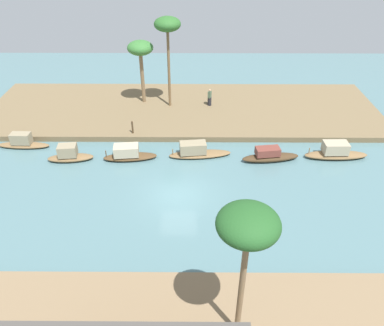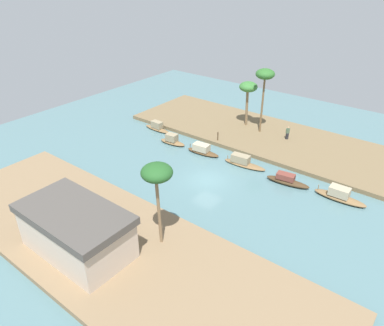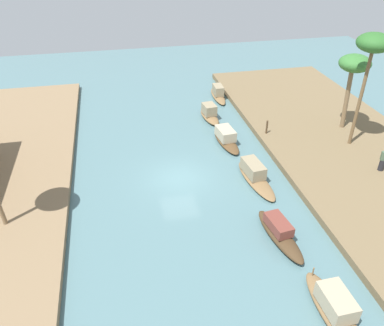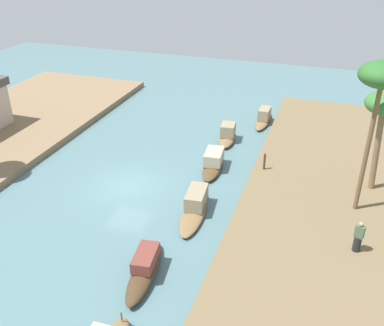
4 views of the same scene
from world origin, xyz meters
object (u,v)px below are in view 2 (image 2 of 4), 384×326
(mooring_post, at_px, (218,136))
(palm_tree_left_far, at_px, (248,88))
(sampan_foreground, at_px, (340,195))
(riverside_building, at_px, (76,230))
(sampan_midstream, at_px, (243,162))
(person_on_near_bank, at_px, (287,134))
(palm_tree_left_near, at_px, (265,76))
(palm_tree_right_tall, at_px, (157,175))
(sampan_upstream_small, at_px, (157,127))
(sampan_with_red_awning, at_px, (172,140))
(sampan_downstream_large, at_px, (287,180))
(sampan_with_tall_canopy, at_px, (202,150))

(mooring_post, bearing_deg, palm_tree_left_far, -92.12)
(sampan_foreground, relative_size, riverside_building, 0.56)
(sampan_midstream, bearing_deg, person_on_near_bank, -104.49)
(mooring_post, relative_size, palm_tree_left_near, 0.13)
(person_on_near_bank, height_order, palm_tree_left_near, palm_tree_left_near)
(palm_tree_left_near, bearing_deg, person_on_near_bank, -179.20)
(palm_tree_right_tall, distance_m, riverside_building, 7.47)
(sampan_upstream_small, distance_m, riverside_building, 23.86)
(sampan_with_red_awning, height_order, palm_tree_left_far, palm_tree_left_far)
(palm_tree_right_tall, relative_size, riverside_building, 0.80)
(palm_tree_left_far, height_order, riverside_building, palm_tree_left_far)
(person_on_near_bank, bearing_deg, palm_tree_right_tall, 24.11)
(sampan_foreground, xyz_separation_m, palm_tree_left_near, (13.08, -8.50, 7.20))
(sampan_midstream, xyz_separation_m, palm_tree_right_tall, (-1.67, 15.22, 6.15))
(sampan_midstream, distance_m, palm_tree_right_tall, 16.51)
(mooring_post, bearing_deg, palm_tree_left_near, -116.75)
(sampan_midstream, height_order, mooring_post, mooring_post)
(sampan_midstream, height_order, palm_tree_right_tall, palm_tree_right_tall)
(palm_tree_right_tall, bearing_deg, sampan_foreground, -120.56)
(sampan_with_red_awning, bearing_deg, person_on_near_bank, -146.10)
(palm_tree_left_far, bearing_deg, palm_tree_left_near, 163.74)
(sampan_upstream_small, bearing_deg, sampan_midstream, 176.27)
(sampan_midstream, distance_m, palm_tree_left_near, 11.34)
(sampan_downstream_large, bearing_deg, riverside_building, 59.48)
(sampan_foreground, bearing_deg, sampan_with_red_awning, 0.17)
(sampan_foreground, height_order, palm_tree_right_tall, palm_tree_right_tall)
(sampan_with_red_awning, xyz_separation_m, mooring_post, (-4.33, -3.48, 0.52))
(palm_tree_left_near, bearing_deg, mooring_post, 63.25)
(mooring_post, xyz_separation_m, riverside_building, (-2.70, 22.47, 1.32))
(sampan_downstream_large, height_order, palm_tree_left_far, palm_tree_left_far)
(sampan_downstream_large, distance_m, sampan_midstream, 5.52)
(sampan_downstream_large, bearing_deg, palm_tree_left_near, -55.75)
(person_on_near_bank, distance_m, mooring_post, 8.56)
(sampan_with_red_awning, xyz_separation_m, sampan_foreground, (-20.19, -0.49, 0.00))
(sampan_with_tall_canopy, xyz_separation_m, riverside_building, (-2.60, 19.17, 1.85))
(sampan_midstream, xyz_separation_m, riverside_building, (2.59, 19.63, 1.88))
(sampan_upstream_small, bearing_deg, riverside_building, 119.97)
(sampan_foreground, xyz_separation_m, sampan_with_tall_canopy, (15.76, 0.31, -0.02))
(sampan_downstream_large, height_order, sampan_with_tall_canopy, sampan_with_tall_canopy)
(sampan_foreground, bearing_deg, sampan_upstream_small, -4.60)
(sampan_with_red_awning, relative_size, palm_tree_right_tall, 0.51)
(sampan_downstream_large, relative_size, sampan_with_tall_canopy, 1.08)
(sampan_foreground, bearing_deg, palm_tree_left_far, -31.84)
(sampan_downstream_large, relative_size, palm_tree_left_far, 0.76)
(sampan_with_red_awning, relative_size, sampan_foreground, 0.73)
(sampan_with_tall_canopy, xyz_separation_m, palm_tree_right_tall, (-6.86, 14.77, 6.13))
(sampan_with_red_awning, xyz_separation_m, palm_tree_left_near, (-7.11, -9.00, 7.21))
(sampan_midstream, distance_m, palm_tree_left_far, 11.56)
(sampan_foreground, height_order, sampan_midstream, sampan_foreground)
(sampan_with_red_awning, height_order, sampan_foreground, sampan_foreground)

